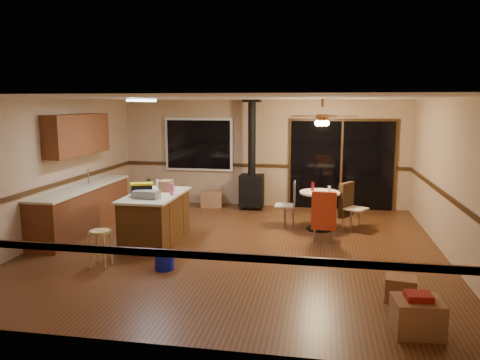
% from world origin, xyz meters
% --- Properties ---
extents(floor, '(7.00, 7.00, 0.00)m').
position_xyz_m(floor, '(0.00, 0.00, 0.00)').
color(floor, '#4E2B15').
rests_on(floor, ground).
extents(ceiling, '(7.00, 7.00, 0.00)m').
position_xyz_m(ceiling, '(0.00, 0.00, 2.60)').
color(ceiling, silver).
rests_on(ceiling, ground).
extents(wall_back, '(7.00, 0.00, 7.00)m').
position_xyz_m(wall_back, '(0.00, 3.50, 1.30)').
color(wall_back, tan).
rests_on(wall_back, ground).
extents(wall_front, '(7.00, 0.00, 7.00)m').
position_xyz_m(wall_front, '(0.00, -3.50, 1.30)').
color(wall_front, tan).
rests_on(wall_front, ground).
extents(wall_left, '(0.00, 7.00, 7.00)m').
position_xyz_m(wall_left, '(-3.50, 0.00, 1.30)').
color(wall_left, tan).
rests_on(wall_left, ground).
extents(wall_right, '(0.00, 7.00, 7.00)m').
position_xyz_m(wall_right, '(3.50, 0.00, 1.30)').
color(wall_right, tan).
rests_on(wall_right, ground).
extents(chair_rail, '(7.00, 7.00, 0.08)m').
position_xyz_m(chair_rail, '(0.00, 0.00, 1.00)').
color(chair_rail, '#3B220E').
rests_on(chair_rail, ground).
extents(window, '(1.72, 0.10, 1.32)m').
position_xyz_m(window, '(-1.60, 3.45, 1.50)').
color(window, black).
rests_on(window, ground).
extents(sliding_door, '(2.52, 0.10, 2.10)m').
position_xyz_m(sliding_door, '(1.90, 3.45, 1.05)').
color(sliding_door, black).
rests_on(sliding_door, ground).
extents(lower_cabinets, '(0.60, 3.00, 0.86)m').
position_xyz_m(lower_cabinets, '(-3.20, 0.50, 0.43)').
color(lower_cabinets, brown).
rests_on(lower_cabinets, ground).
extents(countertop, '(0.64, 3.04, 0.04)m').
position_xyz_m(countertop, '(-3.20, 0.50, 0.88)').
color(countertop, beige).
rests_on(countertop, lower_cabinets).
extents(upper_cabinets, '(0.35, 2.00, 0.80)m').
position_xyz_m(upper_cabinets, '(-3.33, 0.70, 1.90)').
color(upper_cabinets, brown).
rests_on(upper_cabinets, ground).
extents(kitchen_island, '(0.88, 1.68, 0.90)m').
position_xyz_m(kitchen_island, '(-1.50, 0.00, 0.45)').
color(kitchen_island, '#4C2D13').
rests_on(kitchen_island, ground).
extents(wood_stove, '(0.55, 0.50, 2.52)m').
position_xyz_m(wood_stove, '(-0.20, 3.05, 0.73)').
color(wood_stove, black).
rests_on(wood_stove, ground).
extents(ceiling_fan, '(0.24, 0.24, 0.55)m').
position_xyz_m(ceiling_fan, '(1.42, 1.40, 2.21)').
color(ceiling_fan, brown).
rests_on(ceiling_fan, ceiling).
extents(fluorescent_strip, '(0.10, 1.20, 0.04)m').
position_xyz_m(fluorescent_strip, '(-1.80, 0.30, 2.56)').
color(fluorescent_strip, white).
rests_on(fluorescent_strip, ceiling).
extents(toolbox_grey, '(0.45, 0.27, 0.13)m').
position_xyz_m(toolbox_grey, '(-1.51, -0.39, 0.97)').
color(toolbox_grey, slate).
rests_on(toolbox_grey, kitchen_island).
extents(toolbox_black, '(0.40, 0.31, 0.20)m').
position_xyz_m(toolbox_black, '(-1.67, -0.20, 1.00)').
color(toolbox_black, black).
rests_on(toolbox_black, kitchen_island).
extents(toolbox_yellow_lid, '(0.45, 0.35, 0.03)m').
position_xyz_m(toolbox_yellow_lid, '(-1.67, -0.20, 1.11)').
color(toolbox_yellow_lid, gold).
rests_on(toolbox_yellow_lid, toolbox_black).
extents(box_on_island, '(0.22, 0.29, 0.19)m').
position_xyz_m(box_on_island, '(-1.40, 0.33, 1.00)').
color(box_on_island, brown).
rests_on(box_on_island, kitchen_island).
extents(bottle_dark, '(0.10, 0.10, 0.28)m').
position_xyz_m(bottle_dark, '(-1.61, 0.01, 1.04)').
color(bottle_dark, black).
rests_on(bottle_dark, kitchen_island).
extents(bottle_pink, '(0.08, 0.08, 0.21)m').
position_xyz_m(bottle_pink, '(-1.18, -0.02, 1.00)').
color(bottle_pink, '#D84C8C').
rests_on(bottle_pink, kitchen_island).
extents(bottle_white, '(0.07, 0.07, 0.17)m').
position_xyz_m(bottle_white, '(-1.66, 0.58, 0.98)').
color(bottle_white, white).
rests_on(bottle_white, kitchen_island).
extents(bar_stool, '(0.40, 0.40, 0.57)m').
position_xyz_m(bar_stool, '(-1.91, -1.35, 0.29)').
color(bar_stool, tan).
rests_on(bar_stool, floor).
extents(blue_bucket, '(0.36, 0.36, 0.24)m').
position_xyz_m(blue_bucket, '(-0.89, -1.31, 0.12)').
color(blue_bucket, '#0C14B2').
rests_on(blue_bucket, floor).
extents(dining_table, '(0.80, 0.80, 0.78)m').
position_xyz_m(dining_table, '(1.42, 1.40, 0.53)').
color(dining_table, black).
rests_on(dining_table, ground).
extents(glass_red, '(0.09, 0.09, 0.17)m').
position_xyz_m(glass_red, '(1.27, 1.50, 0.87)').
color(glass_red, '#590C14').
rests_on(glass_red, dining_table).
extents(glass_cream, '(0.07, 0.07, 0.13)m').
position_xyz_m(glass_cream, '(1.60, 1.35, 0.85)').
color(glass_cream, beige).
rests_on(glass_cream, dining_table).
extents(chair_left, '(0.41, 0.41, 0.51)m').
position_xyz_m(chair_left, '(0.83, 1.50, 0.59)').
color(chair_left, tan).
rests_on(chair_left, ground).
extents(chair_near, '(0.46, 0.50, 0.70)m').
position_xyz_m(chair_near, '(1.50, 0.52, 0.60)').
color(chair_near, tan).
rests_on(chair_near, ground).
extents(chair_right, '(0.61, 0.60, 0.70)m').
position_xyz_m(chair_right, '(1.97, 1.55, 0.60)').
color(chair_right, tan).
rests_on(chair_right, ground).
extents(box_under_window, '(0.58, 0.51, 0.40)m').
position_xyz_m(box_under_window, '(-1.22, 3.10, 0.20)').
color(box_under_window, brown).
rests_on(box_under_window, floor).
extents(box_corner_a, '(0.55, 0.48, 0.39)m').
position_xyz_m(box_corner_a, '(2.52, -2.77, 0.20)').
color(box_corner_a, brown).
rests_on(box_corner_a, floor).
extents(box_corner_b, '(0.43, 0.38, 0.31)m').
position_xyz_m(box_corner_b, '(2.48, -1.87, 0.15)').
color(box_corner_b, brown).
rests_on(box_corner_b, floor).
extents(box_small_red, '(0.29, 0.25, 0.07)m').
position_xyz_m(box_small_red, '(2.52, -2.77, 0.43)').
color(box_small_red, maroon).
rests_on(box_small_red, box_corner_a).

